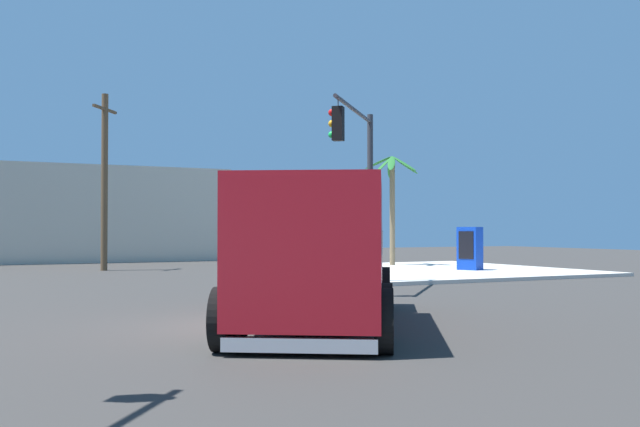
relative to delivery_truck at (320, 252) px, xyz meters
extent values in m
plane|color=#33302D|center=(-1.17, 0.79, -1.44)|extent=(100.00, 100.00, 0.00)
cube|color=beige|center=(11.86, 13.82, -1.37)|extent=(12.09, 12.09, 0.14)
cube|color=#AD141E|center=(-0.38, -0.63, 0.11)|extent=(4.97, 6.04, 2.41)
cube|color=#AD141E|center=(1.65, 2.71, -0.24)|extent=(3.04, 2.87, 1.70)
cube|color=black|center=(2.09, 3.44, 0.10)|extent=(1.76, 1.12, 0.88)
cube|color=#B2B2B7|center=(-1.79, -2.93, -1.25)|extent=(2.07, 1.37, 0.21)
cube|color=white|center=(-1.42, 0.00, 0.23)|extent=(2.46, 4.03, 0.36)
cube|color=white|center=(0.65, -1.26, 0.23)|extent=(2.46, 4.03, 0.36)
cylinder|color=black|center=(0.56, 3.31, -0.94)|extent=(0.76, 1.00, 1.00)
cylinder|color=black|center=(2.68, 2.02, -0.94)|extent=(0.76, 1.00, 1.00)
cylinder|color=black|center=(-2.07, -1.01, -0.94)|extent=(0.76, 1.00, 1.00)
cylinder|color=black|center=(0.05, -2.30, -0.94)|extent=(0.76, 1.00, 1.00)
cylinder|color=black|center=(-2.61, -1.91, -0.94)|extent=(0.76, 1.00, 1.00)
cylinder|color=black|center=(-0.50, -3.20, -0.94)|extent=(0.76, 1.00, 1.00)
cylinder|color=#38383D|center=(6.14, 8.57, 1.53)|extent=(0.20, 0.20, 5.66)
cylinder|color=#38383D|center=(4.49, 6.70, 4.11)|extent=(3.39, 3.83, 0.12)
cylinder|color=#38383D|center=(3.07, 5.08, 3.98)|extent=(0.03, 0.03, 0.25)
cube|color=black|center=(3.07, 5.08, 3.38)|extent=(0.42, 0.42, 0.95)
sphere|color=red|center=(2.94, 5.20, 3.70)|extent=(0.20, 0.20, 0.20)
sphere|color=#EFA314|center=(2.94, 5.20, 3.39)|extent=(0.20, 0.20, 0.20)
sphere|color=#19CC4C|center=(2.94, 5.20, 3.08)|extent=(0.20, 0.20, 0.20)
cube|color=#0F38B2|center=(13.34, 12.40, -0.38)|extent=(1.07, 1.14, 1.85)
cube|color=black|center=(13.00, 12.22, -0.23)|extent=(0.33, 0.62, 1.18)
cylinder|color=#7A6647|center=(12.59, 17.48, 1.32)|extent=(0.26, 0.26, 5.24)
ellipsoid|color=#236628|center=(13.26, 17.35, 3.62)|extent=(1.44, 0.61, 0.91)
ellipsoid|color=#236628|center=(12.88, 18.03, 3.53)|extent=(0.92, 1.30, 1.07)
ellipsoid|color=#236628|center=(12.20, 18.11, 3.76)|extent=(1.12, 1.48, 0.63)
ellipsoid|color=#236628|center=(12.00, 17.48, 3.50)|extent=(1.24, 0.37, 1.13)
ellipsoid|color=#236628|center=(12.20, 16.92, 3.64)|extent=(1.11, 1.37, 0.86)
ellipsoid|color=#236628|center=(12.87, 16.85, 3.64)|extent=(0.90, 1.44, 0.86)
cylinder|color=brown|center=(-0.49, 21.35, 2.61)|extent=(0.30, 0.30, 8.11)
cube|color=brown|center=(-0.49, 21.35, 5.97)|extent=(1.39, 1.85, 0.12)
cube|color=beige|center=(-2.52, 31.84, 1.32)|extent=(21.52, 6.00, 5.52)
camera|label=1|loc=(-6.19, -12.53, 0.45)|focal=40.37mm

